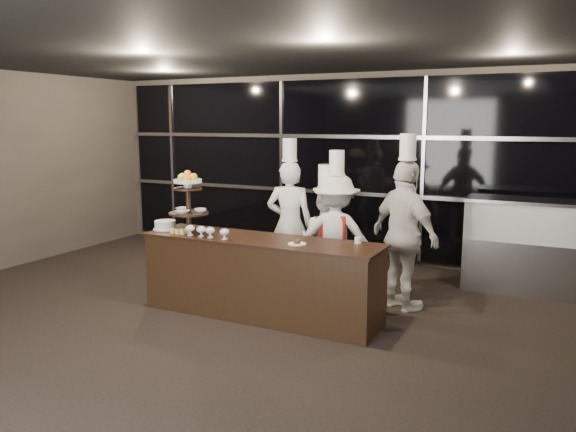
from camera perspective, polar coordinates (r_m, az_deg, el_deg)
The scene contains 14 objects.
room at distance 4.82m, azimuth -14.62°, elevation 0.39°, with size 10.00×10.00×10.00m.
window_wall at distance 9.11m, azimuth 6.18°, elevation 4.90°, with size 8.60×0.10×2.80m.
buffet_counter at distance 6.54m, azimuth -2.76°, elevation -6.19°, with size 2.84×0.74×0.92m.
display_stand at distance 6.89m, azimuth -10.11°, elevation 1.92°, with size 0.48×0.48×0.74m.
compotes at distance 6.54m, azimuth -8.30°, elevation -1.45°, with size 0.59×0.11×0.12m.
layer_cake at distance 7.11m, azimuth -12.36°, elevation -0.91°, with size 0.30×0.30×0.11m.
pastry_squares at distance 6.84m, azimuth -10.94°, elevation -1.50°, with size 0.20×0.13×0.05m.
small_plate at distance 6.11m, azimuth 0.93°, elevation -2.77°, with size 0.20×0.20×0.05m.
chef_cup at distance 6.21m, azimuth 7.15°, elevation -2.45°, with size 0.08×0.08×0.07m, color white.
display_case at distance 8.05m, azimuth 22.90°, elevation -2.31°, with size 1.51×0.66×1.24m.
chef_a at distance 7.59m, azimuth 0.17°, elevation -0.67°, with size 0.71×0.55×2.02m.
chef_b at distance 7.30m, azimuth 3.77°, elevation -2.45°, with size 0.68×0.53×1.70m.
chef_c at distance 7.11m, azimuth 4.87°, elevation -2.07°, with size 1.13×0.80×1.89m.
chef_d at distance 6.78m, azimuth 11.77°, elevation -1.88°, with size 1.13×0.95×2.11m.
Camera 1 is at (3.13, -3.58, 2.25)m, focal length 35.00 mm.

